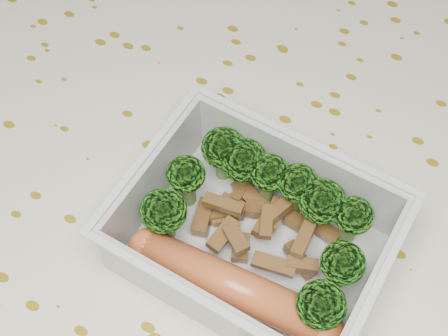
% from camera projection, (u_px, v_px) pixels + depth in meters
% --- Properties ---
extents(dining_table, '(1.40, 0.90, 0.75)m').
position_uv_depth(dining_table, '(218.00, 225.00, 0.53)').
color(dining_table, brown).
rests_on(dining_table, ground).
extents(tablecloth, '(1.46, 0.96, 0.19)m').
position_uv_depth(tablecloth, '(218.00, 196.00, 0.49)').
color(tablecloth, silver).
rests_on(tablecloth, dining_table).
extents(lunch_container, '(0.17, 0.14, 0.06)m').
position_uv_depth(lunch_container, '(254.00, 240.00, 0.40)').
color(lunch_container, silver).
rests_on(lunch_container, tablecloth).
extents(broccoli_florets, '(0.14, 0.10, 0.05)m').
position_uv_depth(broccoli_florets, '(268.00, 204.00, 0.40)').
color(broccoli_florets, '#608C3F').
rests_on(broccoli_florets, lunch_container).
extents(meat_pile, '(0.10, 0.06, 0.03)m').
position_uv_depth(meat_pile, '(257.00, 223.00, 0.41)').
color(meat_pile, brown).
rests_on(meat_pile, lunch_container).
extents(sausage, '(0.15, 0.03, 0.03)m').
position_uv_depth(sausage, '(232.00, 286.00, 0.39)').
color(sausage, '#BD582C').
rests_on(sausage, lunch_container).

